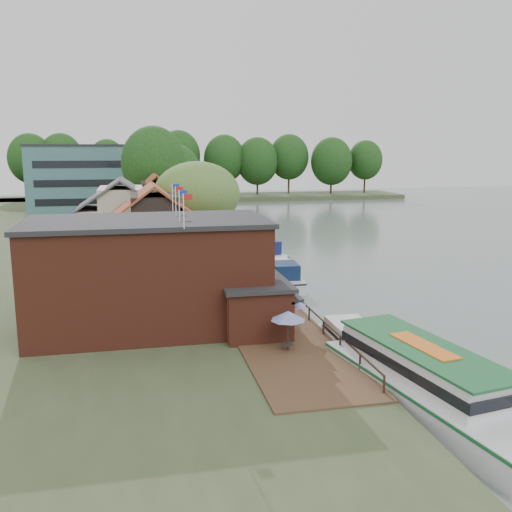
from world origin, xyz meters
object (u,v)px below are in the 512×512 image
umbrella_0 (288,331)px  tour_boat (431,380)px  cottage_a (154,232)px  willow (198,214)px  umbrella_1 (289,315)px  umbrella_5 (253,274)px  umbrella_2 (269,298)px  umbrella_3 (273,292)px  cottage_c (156,209)px  umbrella_4 (261,285)px  cruiser_0 (358,342)px  cruiser_1 (281,272)px  cruiser_2 (256,249)px  pub (179,273)px  swan (397,393)px  hotel_block (103,178)px  cottage_b (122,219)px

umbrella_0 → tour_boat: (5.43, -6.76, -0.71)m
cottage_a → willow: size_ratio=0.82×
umbrella_1 → umbrella_5: 12.03m
umbrella_2 → umbrella_3: 1.59m
cottage_c → umbrella_4: bearing=-77.0°
willow → cruiser_0: bearing=-75.7°
cottage_c → cruiser_1: cottage_c is taller
cruiser_1 → cruiser_2: size_ratio=0.93×
pub → cottage_c: cottage_c is taller
cruiser_0 → tour_boat: 7.02m
willow → swan: size_ratio=23.69×
willow → cruiser_1: 10.64m
hotel_block → umbrella_2: (14.37, -70.00, -4.86)m
cottage_a → cruiser_1: 12.32m
umbrella_0 → cruiser_1: bearing=76.4°
umbrella_1 → hotel_block: bearing=101.1°
umbrella_5 → cruiser_1: bearing=53.9°
cruiser_0 → cruiser_2: cruiser_2 is taller
cottage_b → umbrella_1: 30.41m
umbrella_4 → cruiser_0: bearing=-72.7°
umbrella_2 → umbrella_5: size_ratio=0.97×
umbrella_3 → umbrella_5: 6.22m
willow → cruiser_1: bearing=-41.2°
cottage_c → umbrella_1: bearing=-80.0°
cottage_c → cottage_b: bearing=-114.0°
willow → umbrella_3: size_ratio=4.39×
hotel_block → umbrella_4: (14.69, -65.96, -4.86)m
cottage_c → swan: cottage_c is taller
cottage_a → tour_boat: size_ratio=0.59×
umbrella_5 → swan: 20.50m
cottage_a → umbrella_1: bearing=-67.5°
umbrella_3 → hotel_block: bearing=102.3°
pub → tour_boat: bearing=-49.5°
hotel_block → umbrella_2: 71.63m
cottage_b → cottage_c: (4.00, 9.00, 0.00)m
umbrella_1 → tour_boat: (4.54, -9.73, -0.71)m
umbrella_3 → cruiser_2: size_ratio=0.22×
umbrella_2 → umbrella_4: (0.32, 4.04, 0.00)m
umbrella_1 → cruiser_1: size_ratio=0.24×
hotel_block → cruiser_2: (18.73, -45.44, -5.82)m
umbrella_5 → cruiser_0: 15.23m
willow → cruiser_2: willow is taller
umbrella_4 → umbrella_2: bearing=-94.6°
cottage_b → cruiser_0: cottage_b is taller
cruiser_2 → cruiser_1: bearing=-106.4°
cruiser_1 → cottage_c: bearing=121.3°
umbrella_5 → umbrella_0: bearing=-94.3°
pub → cottage_a: cottage_a is taller
cruiser_0 → swan: cruiser_0 is taller
hotel_block → cottage_c: bearing=-77.8°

